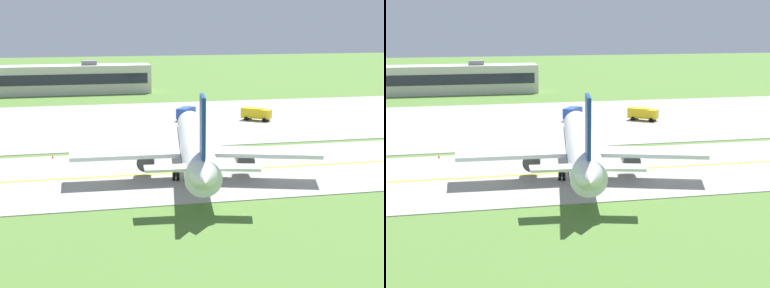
# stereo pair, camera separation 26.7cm
# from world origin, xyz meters

# --- Properties ---
(ground_plane) EXTENTS (500.00, 500.00, 0.00)m
(ground_plane) POSITION_xyz_m (0.00, 0.00, 0.00)
(ground_plane) COLOR #517A33
(taxiway_strip) EXTENTS (240.00, 28.00, 0.10)m
(taxiway_strip) POSITION_xyz_m (0.00, 0.00, 0.05)
(taxiway_strip) COLOR #9E9B93
(taxiway_strip) RESTS_ON ground
(apron_pad) EXTENTS (140.00, 52.00, 0.10)m
(apron_pad) POSITION_xyz_m (10.00, 42.00, 0.05)
(apron_pad) COLOR #9E9B93
(apron_pad) RESTS_ON ground
(taxiway_centreline) EXTENTS (220.00, 0.60, 0.01)m
(taxiway_centreline) POSITION_xyz_m (0.00, 0.00, 0.11)
(taxiway_centreline) COLOR yellow
(taxiway_centreline) RESTS_ON taxiway_strip
(airplane_lead) EXTENTS (32.20, 39.53, 12.70)m
(airplane_lead) POSITION_xyz_m (5.45, -2.58, 4.13)
(airplane_lead) COLOR white
(airplane_lead) RESTS_ON ground
(service_truck_baggage) EXTENTS (5.00, 6.14, 2.60)m
(service_truck_baggage) POSITION_xyz_m (13.81, 42.55, 1.53)
(service_truck_baggage) COLOR #264CA5
(service_truck_baggage) RESTS_ON ground
(service_truck_fuel) EXTENTS (5.96, 5.37, 2.60)m
(service_truck_fuel) POSITION_xyz_m (27.40, 38.25, 1.53)
(service_truck_fuel) COLOR yellow
(service_truck_fuel) RESTS_ON ground
(terminal_building) EXTENTS (55.19, 8.81, 8.96)m
(terminal_building) POSITION_xyz_m (-13.79, 92.15, 3.90)
(terminal_building) COLOR beige
(terminal_building) RESTS_ON ground
(traffic_cone_near_edge) EXTENTS (0.44, 0.44, 0.60)m
(traffic_cone_near_edge) POSITION_xyz_m (-12.92, 12.52, 0.30)
(traffic_cone_near_edge) COLOR orange
(traffic_cone_near_edge) RESTS_ON ground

